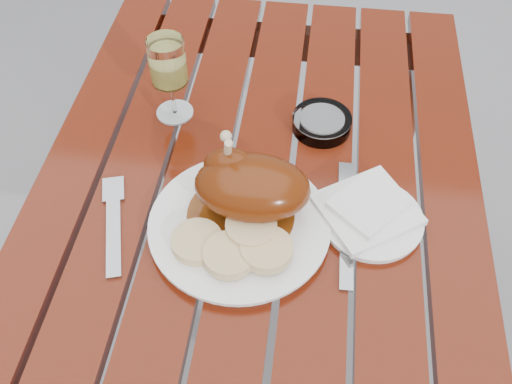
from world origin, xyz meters
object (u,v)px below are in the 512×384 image
(dinner_plate, at_px, (240,226))
(wine_glass, at_px, (170,79))
(side_plate, at_px, (371,220))
(ashtray, at_px, (322,123))
(table, at_px, (256,293))

(dinner_plate, distance_m, wine_glass, 0.33)
(wine_glass, bearing_deg, dinner_plate, -57.49)
(wine_glass, xyz_separation_m, side_plate, (0.39, -0.22, -0.08))
(dinner_plate, relative_size, ashtray, 2.65)
(dinner_plate, xyz_separation_m, side_plate, (0.22, 0.04, -0.00))
(side_plate, xyz_separation_m, ashtray, (-0.10, 0.22, 0.01))
(table, bearing_deg, dinner_plate, -100.24)
(side_plate, bearing_deg, wine_glass, 150.15)
(wine_glass, bearing_deg, table, -43.10)
(table, distance_m, side_plate, 0.44)
(table, bearing_deg, wine_glass, 136.90)
(dinner_plate, height_order, wine_glass, wine_glass)
(table, relative_size, wine_glass, 6.94)
(wine_glass, height_order, side_plate, wine_glass)
(wine_glass, bearing_deg, ashtray, -1.08)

